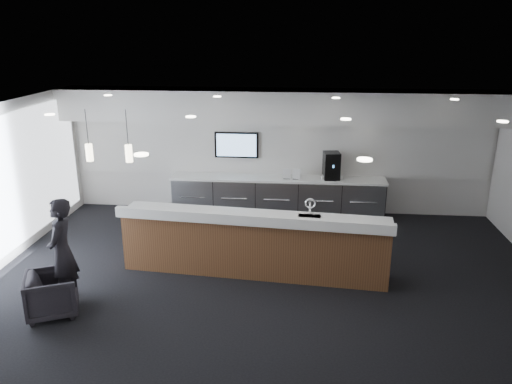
# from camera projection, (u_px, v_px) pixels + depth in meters

# --- Properties ---
(ground) EXTENTS (10.00, 10.00, 0.00)m
(ground) POSITION_uv_depth(u_px,v_px,m) (266.00, 289.00, 8.61)
(ground) COLOR black
(ground) RESTS_ON ground
(ceiling) EXTENTS (10.00, 8.00, 0.02)m
(ceiling) POSITION_uv_depth(u_px,v_px,m) (267.00, 116.00, 7.68)
(ceiling) COLOR black
(ceiling) RESTS_ON back_wall
(back_wall) EXTENTS (10.00, 0.02, 3.00)m
(back_wall) POSITION_uv_depth(u_px,v_px,m) (279.00, 151.00, 11.93)
(back_wall) COLOR silver
(back_wall) RESTS_ON ground
(soffit_bulkhead) EXTENTS (10.00, 0.90, 0.70)m
(soffit_bulkhead) POSITION_uv_depth(u_px,v_px,m) (278.00, 106.00, 11.15)
(soffit_bulkhead) COLOR silver
(soffit_bulkhead) RESTS_ON back_wall
(alcove_panel) EXTENTS (9.80, 0.06, 1.40)m
(alcove_panel) POSITION_uv_depth(u_px,v_px,m) (279.00, 147.00, 11.87)
(alcove_panel) COLOR silver
(alcove_panel) RESTS_ON back_wall
(back_credenza) EXTENTS (5.06, 0.66, 0.95)m
(back_credenza) POSITION_uv_depth(u_px,v_px,m) (277.00, 196.00, 11.91)
(back_credenza) COLOR gray
(back_credenza) RESTS_ON ground
(wall_tv) EXTENTS (1.05, 0.08, 0.62)m
(wall_tv) POSITION_uv_depth(u_px,v_px,m) (237.00, 145.00, 11.88)
(wall_tv) COLOR black
(wall_tv) RESTS_ON back_wall
(pendant_left) EXTENTS (0.12, 0.12, 0.30)m
(pendant_left) POSITION_uv_depth(u_px,v_px,m) (136.00, 149.00, 8.88)
(pendant_left) COLOR #FFF2C6
(pendant_left) RESTS_ON ceiling
(pendant_right) EXTENTS (0.12, 0.12, 0.30)m
(pendant_right) POSITION_uv_depth(u_px,v_px,m) (98.00, 148.00, 8.94)
(pendant_right) COLOR #FFF2C6
(pendant_right) RESTS_ON ceiling
(ceiling_can_lights) EXTENTS (7.00, 5.00, 0.02)m
(ceiling_can_lights) POSITION_uv_depth(u_px,v_px,m) (267.00, 118.00, 7.69)
(ceiling_can_lights) COLOR white
(ceiling_can_lights) RESTS_ON ceiling
(service_counter) EXTENTS (4.92, 1.24, 1.49)m
(service_counter) POSITION_uv_depth(u_px,v_px,m) (254.00, 243.00, 9.04)
(service_counter) COLOR brown
(service_counter) RESTS_ON ground
(coffee_machine) EXTENTS (0.41, 0.51, 0.63)m
(coffee_machine) POSITION_uv_depth(u_px,v_px,m) (331.00, 166.00, 11.57)
(coffee_machine) COLOR black
(coffee_machine) RESTS_ON back_credenza
(info_sign_left) EXTENTS (0.18, 0.02, 0.25)m
(info_sign_left) POSITION_uv_depth(u_px,v_px,m) (287.00, 174.00, 11.60)
(info_sign_left) COLOR silver
(info_sign_left) RESTS_ON back_credenza
(info_sign_right) EXTENTS (0.19, 0.06, 0.25)m
(info_sign_right) POSITION_uv_depth(u_px,v_px,m) (296.00, 174.00, 11.57)
(info_sign_right) COLOR silver
(info_sign_right) RESTS_ON back_credenza
(armchair) EXTENTS (1.00, 0.99, 0.69)m
(armchair) POSITION_uv_depth(u_px,v_px,m) (52.00, 294.00, 7.77)
(armchair) COLOR black
(armchair) RESTS_ON ground
(lounge_guest) EXTENTS (0.50, 0.69, 1.77)m
(lounge_guest) POSITION_uv_depth(u_px,v_px,m) (62.00, 251.00, 7.99)
(lounge_guest) COLOR black
(lounge_guest) RESTS_ON ground
(cup_0) EXTENTS (0.11, 0.11, 0.10)m
(cup_0) POSITION_uv_depth(u_px,v_px,m) (341.00, 178.00, 11.55)
(cup_0) COLOR white
(cup_0) RESTS_ON back_credenza
(cup_1) EXTENTS (0.15, 0.15, 0.10)m
(cup_1) POSITION_uv_depth(u_px,v_px,m) (335.00, 178.00, 11.56)
(cup_1) COLOR white
(cup_1) RESTS_ON back_credenza
(cup_2) EXTENTS (0.13, 0.13, 0.10)m
(cup_2) POSITION_uv_depth(u_px,v_px,m) (329.00, 177.00, 11.57)
(cup_2) COLOR white
(cup_2) RESTS_ON back_credenza
(cup_3) EXTENTS (0.14, 0.14, 0.10)m
(cup_3) POSITION_uv_depth(u_px,v_px,m) (323.00, 177.00, 11.59)
(cup_3) COLOR white
(cup_3) RESTS_ON back_credenza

